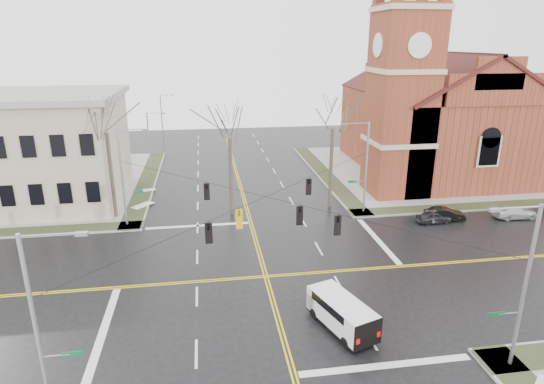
{
  "coord_description": "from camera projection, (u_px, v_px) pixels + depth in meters",
  "views": [
    {
      "loc": [
        -4.01,
        -29.36,
        16.42
      ],
      "look_at": [
        1.37,
        6.0,
        4.49
      ],
      "focal_mm": 30.0,
      "sensor_mm": 36.0,
      "label": 1
    }
  ],
  "objects": [
    {
      "name": "signal_pole_se",
      "position": [
        523.0,
        284.0,
        22.57
      ],
      "size": [
        2.75,
        0.22,
        9.0
      ],
      "color": "gray",
      "rests_on": "ground"
    },
    {
      "name": "parked_car_c",
      "position": [
        515.0,
        212.0,
        44.12
      ],
      "size": [
        4.24,
        1.87,
        1.21
      ],
      "primitive_type": "imported",
      "rotation": [
        0.0,
        0.0,
        1.53
      ],
      "color": "#BABABD",
      "rests_on": "ground"
    },
    {
      "name": "tree_nw_far",
      "position": [
        106.0,
        127.0,
        41.6
      ],
      "size": [
        4.0,
        4.0,
        12.33
      ],
      "color": "#3E3027",
      "rests_on": "ground"
    },
    {
      "name": "signal_pole_nw",
      "position": [
        124.0,
        175.0,
        40.91
      ],
      "size": [
        2.75,
        0.22,
        9.0
      ],
      "color": "gray",
      "rests_on": "ground"
    },
    {
      "name": "streetlight_north_b",
      "position": [
        163.0,
        117.0,
        75.38
      ],
      "size": [
        2.3,
        0.2,
        8.0
      ],
      "color": "gray",
      "rests_on": "ground"
    },
    {
      "name": "signal_pole_sw",
      "position": [
        40.0,
        324.0,
        19.34
      ],
      "size": [
        2.75,
        0.22,
        9.0
      ],
      "color": "gray",
      "rests_on": "ground"
    },
    {
      "name": "church",
      "position": [
        432.0,
        107.0,
        57.41
      ],
      "size": [
        24.28,
        27.48,
        27.5
      ],
      "color": "brown",
      "rests_on": "ground"
    },
    {
      "name": "civic_building_a",
      "position": [
        30.0,
        151.0,
        47.18
      ],
      "size": [
        18.0,
        14.0,
        11.0
      ],
      "primitive_type": "cube",
      "color": "tan",
      "rests_on": "ground"
    },
    {
      "name": "sidewalks",
      "position": [
        266.0,
        276.0,
        33.28
      ],
      "size": [
        80.0,
        80.0,
        0.17
      ],
      "color": "gray",
      "rests_on": "ground"
    },
    {
      "name": "ground",
      "position": [
        266.0,
        276.0,
        33.3
      ],
      "size": [
        120.0,
        120.0,
        0.0
      ],
      "primitive_type": "plane",
      "color": "black",
      "rests_on": "ground"
    },
    {
      "name": "traffic_signals",
      "position": [
        267.0,
        210.0,
        30.95
      ],
      "size": [
        8.21,
        8.26,
        1.3
      ],
      "color": "black",
      "rests_on": "ground"
    },
    {
      "name": "signal_pole_ne",
      "position": [
        365.0,
        165.0,
        44.13
      ],
      "size": [
        2.75,
        0.22,
        9.0
      ],
      "color": "gray",
      "rests_on": "ground"
    },
    {
      "name": "parked_car_a",
      "position": [
        434.0,
        217.0,
        42.97
      ],
      "size": [
        3.37,
        1.48,
        1.13
      ],
      "primitive_type": "imported",
      "rotation": [
        0.0,
        0.0,
        1.61
      ],
      "color": "black",
      "rests_on": "ground"
    },
    {
      "name": "tree_ne",
      "position": [
        333.0,
        123.0,
        44.78
      ],
      "size": [
        4.0,
        4.0,
        12.04
      ],
      "color": "#3E3027",
      "rests_on": "ground"
    },
    {
      "name": "span_wires",
      "position": [
        265.0,
        197.0,
        31.34
      ],
      "size": [
        23.02,
        23.02,
        0.03
      ],
      "color": "black",
      "rests_on": "ground"
    },
    {
      "name": "tree_nw_near",
      "position": [
        230.0,
        133.0,
        42.96
      ],
      "size": [
        4.0,
        4.0,
        11.22
      ],
      "color": "#3E3027",
      "rests_on": "ground"
    },
    {
      "name": "cargo_van",
      "position": [
        340.0,
        310.0,
        27.14
      ],
      "size": [
        3.44,
        5.29,
        1.89
      ],
      "rotation": [
        0.0,
        0.0,
        0.33
      ],
      "color": "white",
      "rests_on": "ground"
    },
    {
      "name": "streetlight_north_a",
      "position": [
        150.0,
        142.0,
        56.63
      ],
      "size": [
        2.3,
        0.2,
        8.0
      ],
      "color": "gray",
      "rests_on": "ground"
    },
    {
      "name": "road_markings",
      "position": [
        266.0,
        276.0,
        33.3
      ],
      "size": [
        100.0,
        100.0,
        0.01
      ],
      "color": "gold",
      "rests_on": "ground"
    },
    {
      "name": "parked_car_b",
      "position": [
        445.0,
        214.0,
        43.59
      ],
      "size": [
        3.93,
        1.89,
        1.24
      ],
      "primitive_type": "imported",
      "rotation": [
        0.0,
        0.0,
        1.41
      ],
      "color": "black",
      "rests_on": "ground"
    }
  ]
}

